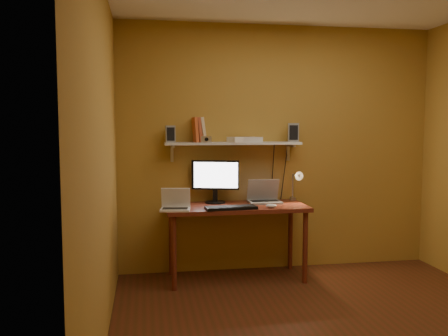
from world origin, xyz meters
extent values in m
cube|color=#562516|center=(0.00, 0.00, -0.01)|extent=(3.40, 3.20, 0.02)
cube|color=#A47E32|center=(0.00, 1.61, 1.30)|extent=(3.40, 0.02, 2.60)
cube|color=#A47E32|center=(-1.71, 0.00, 1.30)|extent=(0.02, 3.20, 2.60)
cube|color=maroon|center=(-0.52, 1.28, 0.73)|extent=(1.40, 0.60, 0.04)
cylinder|color=maroon|center=(-1.16, 1.04, 0.35)|extent=(0.05, 0.05, 0.71)
cylinder|color=maroon|center=(0.12, 1.04, 0.35)|extent=(0.05, 0.05, 0.71)
cylinder|color=maroon|center=(-1.16, 1.52, 0.35)|extent=(0.05, 0.05, 0.71)
cylinder|color=maroon|center=(0.12, 1.52, 0.35)|extent=(0.05, 0.05, 0.71)
cube|color=silver|center=(-0.52, 1.47, 1.36)|extent=(1.40, 0.25, 0.02)
cube|color=silver|center=(-1.14, 1.58, 1.26)|extent=(0.03, 0.03, 0.18)
cube|color=silver|center=(0.10, 1.58, 1.26)|extent=(0.03, 0.03, 0.18)
cylinder|color=black|center=(-0.70, 1.46, 0.76)|extent=(0.25, 0.25, 0.01)
cube|color=black|center=(-0.70, 1.46, 0.83)|extent=(0.05, 0.05, 0.15)
cube|color=black|center=(-0.70, 1.46, 1.04)|extent=(0.48, 0.15, 0.30)
cube|color=white|center=(-0.70, 1.45, 1.04)|extent=(0.44, 0.12, 0.26)
cube|color=gray|center=(-0.20, 1.38, 0.76)|extent=(0.33, 0.23, 0.02)
cube|color=black|center=(-0.20, 1.38, 0.77)|extent=(0.28, 0.13, 0.00)
cube|color=gray|center=(-0.20, 1.45, 0.88)|extent=(0.33, 0.09, 0.22)
cube|color=#161847|center=(-0.20, 1.45, 0.88)|extent=(0.29, 0.07, 0.19)
cube|color=white|center=(-1.14, 1.09, 0.76)|extent=(0.30, 0.23, 0.02)
cube|color=black|center=(-1.14, 1.09, 0.77)|extent=(0.25, 0.14, 0.00)
cube|color=white|center=(-1.13, 1.16, 0.86)|extent=(0.28, 0.10, 0.19)
cube|color=black|center=(-1.13, 1.16, 0.86)|extent=(0.24, 0.08, 0.16)
cube|color=black|center=(-0.61, 1.08, 0.76)|extent=(0.51, 0.21, 0.03)
ellipsoid|color=white|center=(-0.21, 1.08, 0.77)|extent=(0.12, 0.10, 0.04)
cube|color=silver|center=(0.14, 1.52, 0.74)|extent=(0.05, 0.06, 0.08)
cylinder|color=silver|center=(0.14, 1.52, 0.89)|extent=(0.02, 0.02, 0.28)
cylinder|color=silver|center=(0.14, 1.44, 1.03)|extent=(0.01, 0.16, 0.01)
cone|color=silver|center=(0.14, 1.36, 1.03)|extent=(0.09, 0.09, 0.09)
sphere|color=#FFE0A5|center=(0.14, 1.34, 1.03)|extent=(0.04, 0.04, 0.04)
cube|color=gray|center=(-1.16, 1.48, 1.46)|extent=(0.10, 0.10, 0.17)
cube|color=gray|center=(0.12, 1.46, 1.47)|extent=(0.13, 0.13, 0.19)
cube|color=#D25C2E|center=(-0.90, 1.49, 1.50)|extent=(0.06, 0.18, 0.26)
cube|color=#AF4E30|center=(-0.87, 1.49, 1.50)|extent=(0.07, 0.18, 0.26)
cube|color=beige|center=(-0.83, 1.49, 1.50)|extent=(0.08, 0.18, 0.26)
cube|color=silver|center=(-0.80, 1.42, 1.41)|extent=(0.11, 0.04, 0.06)
cylinder|color=black|center=(-0.80, 1.40, 1.41)|extent=(0.04, 0.02, 0.04)
cube|color=white|center=(-0.40, 1.46, 1.40)|extent=(0.35, 0.28, 0.05)
camera|label=1|loc=(-1.41, -3.31, 1.54)|focal=38.00mm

